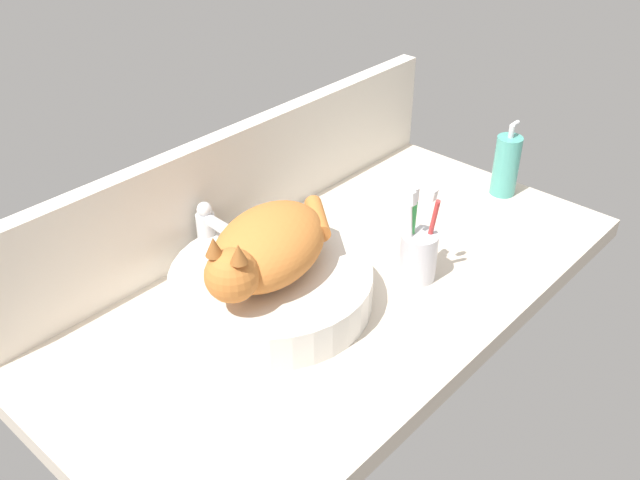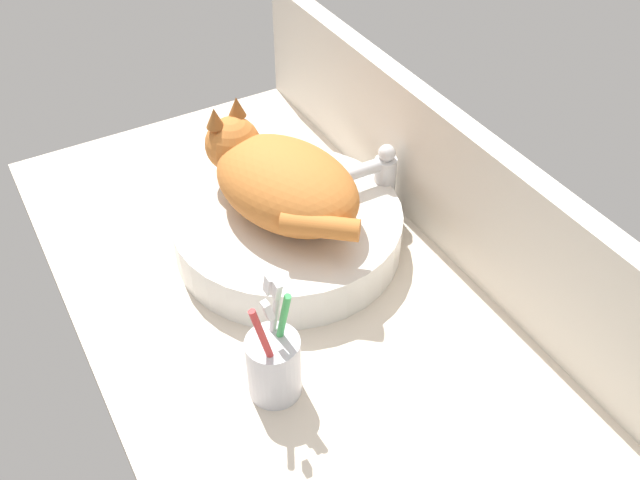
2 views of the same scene
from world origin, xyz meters
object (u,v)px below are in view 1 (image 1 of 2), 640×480
at_px(soap_dispenser, 506,165).
at_px(faucet, 210,234).
at_px(sink_basin, 272,287).
at_px(cat, 266,248).
at_px(toothbrush_cup, 418,254).

bearing_deg(soap_dispenser, faucet, 157.07).
distance_m(sink_basin, cat, 0.09).
distance_m(cat, faucet, 0.18).
distance_m(soap_dispenser, toothbrush_cup, 0.39).
distance_m(faucet, soap_dispenser, 0.68).
height_order(faucet, toothbrush_cup, toothbrush_cup).
bearing_deg(faucet, toothbrush_cup, -52.97).
xyz_separation_m(faucet, soap_dispenser, (0.62, -0.26, -0.00)).
xyz_separation_m(soap_dispenser, toothbrush_cup, (-0.39, -0.05, -0.02)).
distance_m(faucet, toothbrush_cup, 0.39).
distance_m(sink_basin, soap_dispenser, 0.64).
bearing_deg(sink_basin, soap_dispenser, -8.97).
relative_size(sink_basin, toothbrush_cup, 1.90).
relative_size(cat, toothbrush_cup, 1.70).
distance_m(cat, toothbrush_cup, 0.30).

